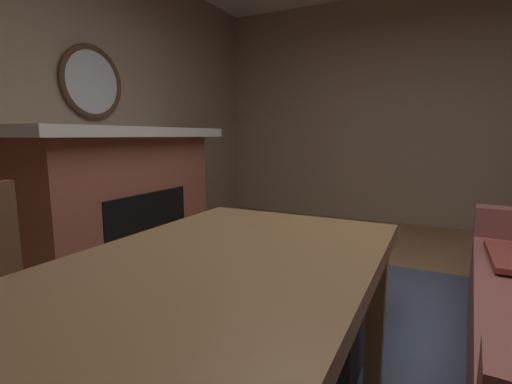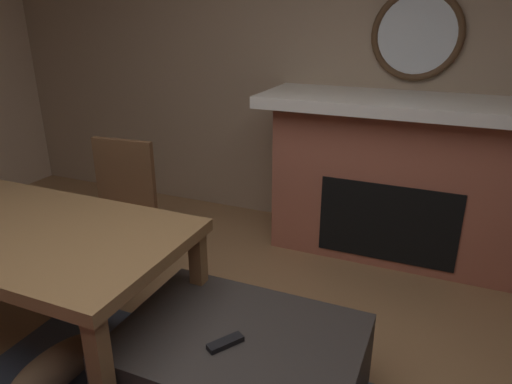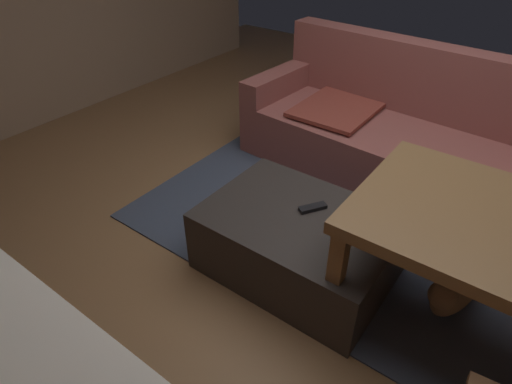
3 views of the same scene
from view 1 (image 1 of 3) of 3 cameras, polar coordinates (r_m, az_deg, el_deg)
floor at (r=2.06m, az=18.08°, el=-24.05°), size 7.73×7.73×0.00m
wall_back_fireplace_side at (r=3.32m, az=-32.68°, el=12.32°), size 6.84×0.12×2.78m
wall_left at (r=4.96m, az=24.50°, el=11.27°), size 0.12×5.62×2.78m
area_rug at (r=2.19m, az=24.66°, el=-22.23°), size 2.60×2.00×0.01m
fireplace at (r=3.40m, az=-19.97°, el=-0.45°), size 1.94×0.76×1.17m
round_wall_mirror at (r=3.60m, az=-24.06°, el=15.25°), size 0.63×0.05×0.63m
ottoman_coffee_table at (r=2.19m, az=7.35°, el=-15.74°), size 1.05×0.76×0.39m
tv_remote at (r=2.07m, az=9.59°, el=-11.06°), size 0.13×0.16×0.02m
dining_table at (r=0.98m, az=-13.27°, el=-18.25°), size 1.84×0.87×0.74m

